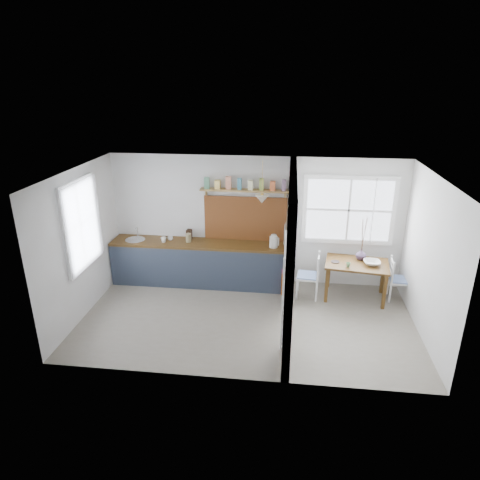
# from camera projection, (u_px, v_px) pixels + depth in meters

# --- Properties ---
(floor) EXTENTS (5.80, 3.20, 0.01)m
(floor) POSITION_uv_depth(u_px,v_px,m) (247.00, 319.00, 7.54)
(floor) COLOR gray
(floor) RESTS_ON ground
(ceiling) EXTENTS (5.80, 3.20, 0.01)m
(ceiling) POSITION_uv_depth(u_px,v_px,m) (248.00, 174.00, 6.61)
(ceiling) COLOR silver
(ceiling) RESTS_ON walls
(walls) EXTENTS (5.81, 3.21, 2.60)m
(walls) POSITION_uv_depth(u_px,v_px,m) (247.00, 251.00, 7.08)
(walls) COLOR silver
(walls) RESTS_ON floor
(partition) EXTENTS (0.12, 3.20, 2.60)m
(partition) POSITION_uv_depth(u_px,v_px,m) (290.00, 243.00, 7.00)
(partition) COLOR silver
(partition) RESTS_ON floor
(kitchen_window) EXTENTS (0.10, 1.16, 1.50)m
(kitchen_window) POSITION_uv_depth(u_px,v_px,m) (80.00, 225.00, 7.27)
(kitchen_window) COLOR white
(kitchen_window) RESTS_ON walls
(nook_window) EXTENTS (1.76, 0.10, 1.30)m
(nook_window) POSITION_uv_depth(u_px,v_px,m) (349.00, 210.00, 8.22)
(nook_window) COLOR white
(nook_window) RESTS_ON walls
(counter) EXTENTS (3.50, 0.60, 0.90)m
(counter) POSITION_uv_depth(u_px,v_px,m) (199.00, 262.00, 8.73)
(counter) COLOR brown
(counter) RESTS_ON floor
(sink) EXTENTS (0.40, 0.40, 0.02)m
(sink) POSITION_uv_depth(u_px,v_px,m) (135.00, 240.00, 8.70)
(sink) COLOR silver
(sink) RESTS_ON counter
(backsplash) EXTENTS (1.65, 0.03, 0.90)m
(backsplash) POSITION_uv_depth(u_px,v_px,m) (245.00, 219.00, 8.54)
(backsplash) COLOR brown
(backsplash) RESTS_ON walls
(shelf) EXTENTS (1.75, 0.20, 0.21)m
(shelf) POSITION_uv_depth(u_px,v_px,m) (245.00, 188.00, 8.23)
(shelf) COLOR #A07F47
(shelf) RESTS_ON walls
(pendant_lamp) EXTENTS (0.26, 0.26, 0.16)m
(pendant_lamp) POSITION_uv_depth(u_px,v_px,m) (262.00, 199.00, 7.92)
(pendant_lamp) COLOR silver
(pendant_lamp) RESTS_ON ceiling
(utensil_rail) EXTENTS (0.02, 0.50, 0.02)m
(utensil_rail) POSITION_uv_depth(u_px,v_px,m) (286.00, 226.00, 7.79)
(utensil_rail) COLOR silver
(utensil_rail) RESTS_ON partition
(dining_table) EXTENTS (1.25, 0.92, 0.72)m
(dining_table) POSITION_uv_depth(u_px,v_px,m) (355.00, 280.00, 8.18)
(dining_table) COLOR brown
(dining_table) RESTS_ON floor
(chair_left) EXTENTS (0.44, 0.44, 0.89)m
(chair_left) POSITION_uv_depth(u_px,v_px,m) (308.00, 275.00, 8.19)
(chair_left) COLOR white
(chair_left) RESTS_ON floor
(chair_right) EXTENTS (0.40, 0.40, 0.83)m
(chair_right) POSITION_uv_depth(u_px,v_px,m) (400.00, 279.00, 8.09)
(chair_right) COLOR white
(chair_right) RESTS_ON floor
(kettle) EXTENTS (0.24, 0.20, 0.26)m
(kettle) POSITION_uv_depth(u_px,v_px,m) (274.00, 241.00, 8.27)
(kettle) COLOR white
(kettle) RESTS_ON counter
(mug_a) EXTENTS (0.13, 0.13, 0.11)m
(mug_a) POSITION_uv_depth(u_px,v_px,m) (164.00, 240.00, 8.54)
(mug_a) COLOR white
(mug_a) RESTS_ON counter
(mug_b) EXTENTS (0.13, 0.13, 0.08)m
(mug_b) POSITION_uv_depth(u_px,v_px,m) (170.00, 238.00, 8.64)
(mug_b) COLOR silver
(mug_b) RESTS_ON counter
(knife_block) EXTENTS (0.10, 0.14, 0.21)m
(knife_block) POSITION_uv_depth(u_px,v_px,m) (189.00, 234.00, 8.68)
(knife_block) COLOR black
(knife_block) RESTS_ON counter
(jar) EXTENTS (0.14, 0.14, 0.18)m
(jar) POSITION_uv_depth(u_px,v_px,m) (189.00, 238.00, 8.55)
(jar) COLOR #887F5A
(jar) RESTS_ON counter
(towel_magenta) EXTENTS (0.02, 0.03, 0.55)m
(towel_magenta) POSITION_uv_depth(u_px,v_px,m) (282.00, 282.00, 8.31)
(towel_magenta) COLOR #BC387E
(towel_magenta) RESTS_ON counter
(towel_orange) EXTENTS (0.02, 0.03, 0.45)m
(towel_orange) POSITION_uv_depth(u_px,v_px,m) (282.00, 284.00, 8.25)
(towel_orange) COLOR #E15E02
(towel_orange) RESTS_ON counter
(bowl) EXTENTS (0.31, 0.31, 0.08)m
(bowl) POSITION_uv_depth(u_px,v_px,m) (372.00, 263.00, 7.97)
(bowl) COLOR silver
(bowl) RESTS_ON dining_table
(table_cup) EXTENTS (0.10, 0.10, 0.08)m
(table_cup) POSITION_uv_depth(u_px,v_px,m) (348.00, 265.00, 7.87)
(table_cup) COLOR #689C6A
(table_cup) RESTS_ON dining_table
(plate) EXTENTS (0.20, 0.20, 0.01)m
(plate) POSITION_uv_depth(u_px,v_px,m) (335.00, 262.00, 8.08)
(plate) COLOR #2A2222
(plate) RESTS_ON dining_table
(vase) EXTENTS (0.25, 0.25, 0.21)m
(vase) POSITION_uv_depth(u_px,v_px,m) (361.00, 254.00, 8.17)
(vase) COLOR #483755
(vase) RESTS_ON dining_table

